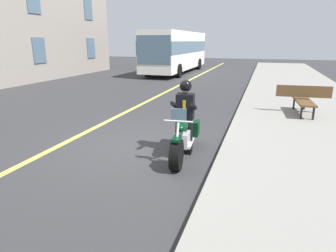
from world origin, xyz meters
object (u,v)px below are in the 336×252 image
Objects in this scene: bench_sidewalk at (304,98)px; motorcycle_main at (184,137)px; rider_main at (185,110)px; bus_near at (177,50)px.

motorcycle_main is at bearing -32.83° from bench_sidewalk.
rider_main is 18.63m from bus_near.
bench_sidewalk is at bearing 145.90° from rider_main.
motorcycle_main is 18.85m from bus_near.
rider_main reaches higher than bench_sidewalk.
rider_main is 0.95× the size of bench_sidewalk.
rider_main is 5.41m from bench_sidewalk.
motorcycle_main is 1.21× the size of bench_sidewalk.
bus_near is at bearing -147.43° from bench_sidewalk.
bus_near is at bearing -163.01° from motorcycle_main.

